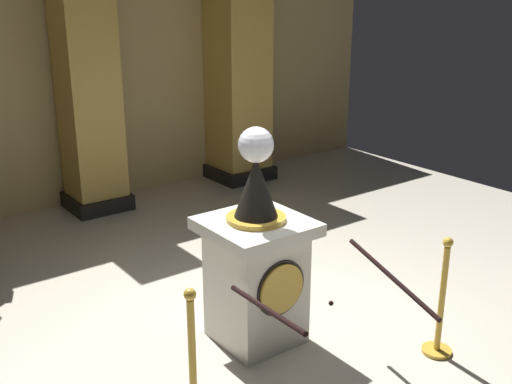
# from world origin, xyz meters

# --- Properties ---
(ground_plane) EXTENTS (10.14, 10.14, 0.00)m
(ground_plane) POSITION_xyz_m (0.00, 0.00, 0.00)
(ground_plane) COLOR beige
(back_wall) EXTENTS (10.14, 0.16, 3.62)m
(back_wall) POSITION_xyz_m (0.00, 4.31, 1.81)
(back_wall) COLOR tan
(back_wall) RESTS_ON ground_plane
(pedestal_clock) EXTENTS (0.79, 0.79, 1.82)m
(pedestal_clock) POSITION_xyz_m (-0.23, -0.03, 0.69)
(pedestal_clock) COLOR silver
(pedestal_clock) RESTS_ON ground_plane
(stanchion_near) EXTENTS (0.24, 0.24, 1.06)m
(stanchion_near) POSITION_xyz_m (-1.24, -0.70, 0.37)
(stanchion_near) COLOR gold
(stanchion_near) RESTS_ON ground_plane
(stanchion_far) EXTENTS (0.24, 0.24, 1.01)m
(stanchion_far) POSITION_xyz_m (0.81, -1.08, 0.35)
(stanchion_far) COLOR gold
(stanchion_far) RESTS_ON ground_plane
(velvet_rope) EXTENTS (1.25, 1.23, 0.22)m
(velvet_rope) POSITION_xyz_m (-0.22, -0.89, 0.79)
(velvet_rope) COLOR black
(column_right) EXTENTS (0.89, 0.89, 3.48)m
(column_right) POSITION_xyz_m (2.34, 3.85, 1.72)
(column_right) COLOR black
(column_right) RESTS_ON ground_plane
(column_centre_rear) EXTENTS (0.78, 0.78, 3.48)m
(column_centre_rear) POSITION_xyz_m (0.00, 3.85, 1.72)
(column_centre_rear) COLOR black
(column_centre_rear) RESTS_ON ground_plane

